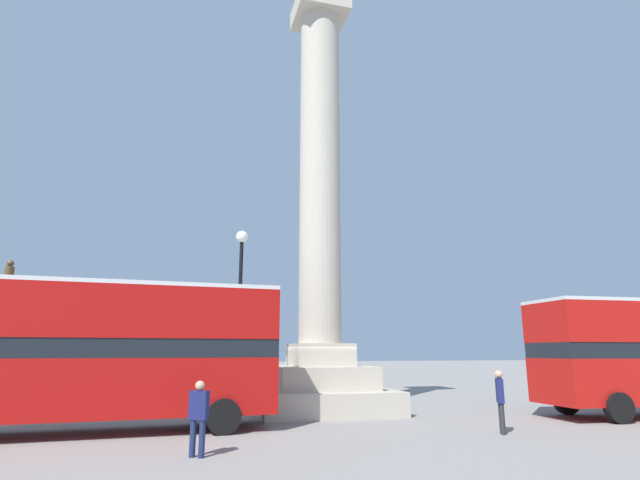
{
  "coord_description": "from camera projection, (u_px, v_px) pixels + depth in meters",
  "views": [
    {
      "loc": [
        -5.54,
        -19.85,
        2.32
      ],
      "look_at": [
        0.0,
        0.0,
        6.94
      ],
      "focal_mm": 28.0,
      "sensor_mm": 36.0,
      "label": 1
    }
  ],
  "objects": [
    {
      "name": "pedestrian_near_lamp",
      "position": [
        500.0,
        397.0,
        14.57
      ],
      "size": [
        0.39,
        0.5,
        1.78
      ],
      "rotation": [
        0.0,
        0.0,
        1.06
      ],
      "color": "#28282D",
      "rests_on": "ground_plane"
    },
    {
      "name": "pedestrian_by_plinth",
      "position": [
        199.0,
        414.0,
        11.35
      ],
      "size": [
        0.46,
        0.38,
        1.66
      ],
      "rotation": [
        0.0,
        0.0,
        5.71
      ],
      "color": "#192347",
      "rests_on": "ground_plane"
    },
    {
      "name": "ground_plane",
      "position": [
        320.0,
        412.0,
        19.6
      ],
      "size": [
        200.0,
        200.0,
        0.0
      ],
      "primitive_type": "plane",
      "color": "gray"
    },
    {
      "name": "monument_column",
      "position": [
        320.0,
        249.0,
        21.03
      ],
      "size": [
        5.29,
        5.29,
        19.51
      ],
      "color": "#BCB29E",
      "rests_on": "ground_plane"
    },
    {
      "name": "street_lamp",
      "position": [
        240.0,
        307.0,
        18.12
      ],
      "size": [
        0.45,
        0.45,
        6.75
      ],
      "color": "black",
      "rests_on": "ground_plane"
    },
    {
      "name": "bus_a",
      "position": [
        93.0,
        349.0,
        14.79
      ],
      "size": [
        10.79,
        3.24,
        4.34
      ],
      "rotation": [
        0.0,
        0.0,
        0.04
      ],
      "color": "#A80F0C",
      "rests_on": "ground_plane"
    }
  ]
}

